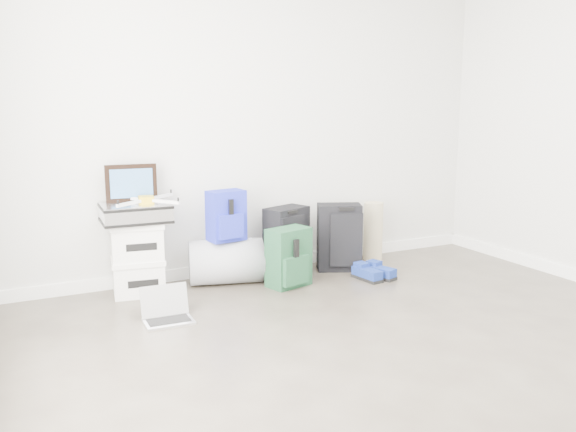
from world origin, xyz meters
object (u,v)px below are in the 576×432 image
large_suitcase (287,240)px  laptop (167,312)px  briefcase (136,213)px  duffel_bag (226,261)px  carry_on (339,237)px  boxes_stack (138,258)px

large_suitcase → laptop: size_ratio=1.73×
briefcase → laptop: bearing=-84.1°
duffel_bag → carry_on: (1.03, -0.07, 0.11)m
briefcase → duffel_bag: size_ratio=0.84×
boxes_stack → large_suitcase: 1.28m
laptop → large_suitcase: bearing=30.4°
boxes_stack → large_suitcase: bearing=8.7°
large_suitcase → carry_on: bearing=-34.4°
boxes_stack → laptop: size_ratio=1.70×
briefcase → carry_on: bearing=-1.0°
boxes_stack → duffel_bag: size_ratio=0.95×
duffel_bag → large_suitcase: (0.57, 0.05, 0.11)m
duffel_bag → carry_on: size_ratio=1.01×
boxes_stack → laptop: bearing=-78.4°
duffel_bag → large_suitcase: 0.59m
briefcase → laptop: (0.04, -0.66, -0.58)m
briefcase → large_suitcase: bearing=2.9°
boxes_stack → laptop: (0.04, -0.66, -0.23)m
duffel_bag → carry_on: bearing=11.2°
boxes_stack → briefcase: (0.00, -0.00, 0.35)m
duffel_bag → carry_on: carry_on is taller
briefcase → carry_on: (1.74, -0.11, -0.34)m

